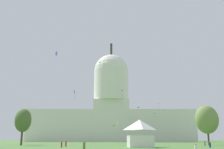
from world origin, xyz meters
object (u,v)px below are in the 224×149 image
Objects in this scene: person_navy_lawn_far_right at (210,145)px; kite_yellow_high at (39,22)px; tree_east_far at (207,120)px; kite_black_low at (154,114)px; kite_lime_high at (99,64)px; person_maroon_back_left at (66,144)px; capitol_building at (111,108)px; event_tent at (140,133)px; kite_green_mid at (138,108)px; kite_blue_mid at (56,54)px; person_purple_mid_center at (205,143)px; kite_red_mid at (74,93)px; kite_violet_low at (165,111)px; kite_orange_low at (157,105)px; kite_white_low at (117,123)px; kite_magenta_low at (121,93)px; tree_west_far at (23,120)px; person_olive_edge_west at (148,143)px; person_olive_mid_right at (84,146)px; kite_gold_low at (114,126)px; person_maroon_back_center at (62,144)px.

person_navy_lawn_far_right is 0.62× the size of kite_yellow_high.
kite_black_low is at bearing 101.91° from tree_east_far.
person_maroon_back_left is at bearing 7.34° from kite_lime_high.
person_navy_lawn_far_right is (22.89, -133.44, -24.17)m from capitol_building.
kite_green_mid reaches higher than event_tent.
tree_east_far is 13.97× the size of kite_blue_mid.
kite_lime_high reaches higher than event_tent.
person_purple_mid_center is 0.35× the size of kite_red_mid.
kite_yellow_high is at bearing -109.76° from capitol_building.
kite_red_mid is 18.70m from kite_lime_high.
kite_yellow_high is 2.45× the size of kite_blue_mid.
kite_red_mid reaches higher than kite_violet_low.
kite_lime_high reaches higher than kite_red_mid.
kite_orange_low reaches higher than person_purple_mid_center.
kite_white_low is 20.63m from kite_black_low.
kite_magenta_low is at bearing 30.31° from kite_lime_high.
tree_east_far is 3.68× the size of kite_green_mid.
kite_blue_mid is at bearing -61.12° from tree_west_far.
person_purple_mid_center is at bearing 54.50° from person_olive_edge_west.
event_tent is 1.63× the size of kite_red_mid.
kite_green_mid reaches higher than person_olive_mid_right.
tree_west_far is at bearing 118.18° from kite_violet_low.
kite_green_mid is (17.92, -25.38, -2.81)m from capitol_building.
person_navy_lawn_far_right is 0.32× the size of kite_red_mid.
person_olive_edge_west is 38.80m from kite_orange_low.
kite_gold_low reaches higher than person_purple_mid_center.
kite_gold_low is at bearing 15.38° from person_maroon_back_center.
person_maroon_back_center is 0.45× the size of kite_gold_low.
kite_blue_mid is (-19.93, -8.74, 17.81)m from event_tent.
kite_green_mid is (30.72, 106.42, 21.30)m from person_maroon_back_center.
person_maroon_back_center is 0.92× the size of person_olive_mid_right.
person_purple_mid_center is 58.45m from kite_lime_high.
kite_black_low is at bearing 165.14° from kite_magenta_low.
kite_orange_low reaches higher than person_maroon_back_center.
tree_east_far reaches higher than person_navy_lawn_far_right.
tree_east_far reaches higher than person_olive_mid_right.
kite_orange_low reaches higher than kite_gold_low.
kite_black_low is (4.53, -33.18, -7.14)m from kite_green_mid.
tree_west_far is 7.61× the size of person_maroon_back_left.
kite_lime_high is 43.03m from kite_black_low.
kite_magenta_low is (-0.76, -65.38, 5.38)m from kite_white_low.
kite_red_mid is 42.42m from kite_white_low.
kite_magenta_low is 2.38× the size of kite_black_low.
capitol_building is at bearing -172.19° from kite_blue_mid.
kite_green_mid is (-11.94, 27.45, 4.84)m from kite_violet_low.
person_olive_edge_west is 72.51m from kite_yellow_high.
person_purple_mid_center reaches higher than person_navy_lawn_far_right.
kite_white_low is (-25.27, 61.85, 9.73)m from person_purple_mid_center.
person_maroon_back_center is 91.26m from kite_violet_low.
event_tent reaches higher than person_olive_mid_right.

